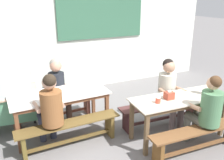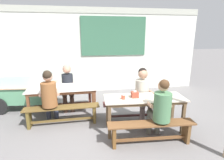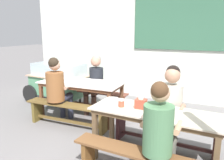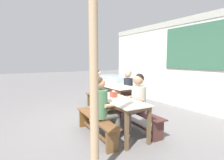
{
  "view_description": "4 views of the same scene",
  "coord_description": "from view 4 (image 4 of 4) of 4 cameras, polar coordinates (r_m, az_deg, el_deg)",
  "views": [
    {
      "loc": [
        -1.89,
        -2.96,
        2.36
      ],
      "look_at": [
        -0.06,
        0.87,
        0.86
      ],
      "focal_mm": 38.82,
      "sensor_mm": 36.0,
      "label": 1
    },
    {
      "loc": [
        -0.51,
        -3.41,
        2.02
      ],
      "look_at": [
        0.13,
        0.54,
        0.98
      ],
      "focal_mm": 28.07,
      "sensor_mm": 36.0,
      "label": 2
    },
    {
      "loc": [
        1.34,
        -2.82,
        1.76
      ],
      "look_at": [
        -0.21,
        0.57,
        0.94
      ],
      "focal_mm": 36.01,
      "sensor_mm": 36.0,
      "label": 3
    },
    {
      "loc": [
        3.93,
        -2.21,
        1.58
      ],
      "look_at": [
        -0.25,
        0.33,
        1.04
      ],
      "focal_mm": 29.26,
      "sensor_mm": 36.0,
      "label": 4
    }
  ],
  "objects": [
    {
      "name": "dining_table_near",
      "position": [
        3.94,
        1.65,
        -7.09
      ],
      "size": [
        1.71,
        0.7,
        0.75
      ],
      "color": "beige",
      "rests_on": "ground_plane"
    },
    {
      "name": "bench_near_front",
      "position": [
        3.83,
        -5.09,
        -13.32
      ],
      "size": [
        1.66,
        0.35,
        0.43
      ],
      "color": "brown",
      "rests_on": "ground_plane"
    },
    {
      "name": "food_cart",
      "position": [
        7.14,
        0.47,
        -1.74
      ],
      "size": [
        1.8,
        0.95,
        0.99
      ],
      "color": "#58966D",
      "rests_on": "ground_plane"
    },
    {
      "name": "backdrop_wall",
      "position": [
        6.42,
        21.25,
        5.44
      ],
      "size": [
        7.36,
        0.23,
        2.92
      ],
      "color": "silver",
      "rests_on": "ground_plane"
    },
    {
      "name": "person_right_near_table",
      "position": [
        4.09,
        7.65,
        -5.78
      ],
      "size": [
        0.43,
        0.55,
        1.28
      ],
      "color": "#6C5C5C",
      "rests_on": "ground_plane"
    },
    {
      "name": "bench_far_front",
      "position": [
        5.76,
        -3.47,
        -6.7
      ],
      "size": [
        1.69,
        0.33,
        0.43
      ],
      "color": "brown",
      "rests_on": "ground_plane"
    },
    {
      "name": "tissue_box",
      "position": [
        4.09,
        0.49,
        -4.5
      ],
      "size": [
        0.14,
        0.12,
        0.15
      ],
      "color": "#A2412E",
      "rests_on": "dining_table_near"
    },
    {
      "name": "condiment_jar",
      "position": [
        4.29,
        -1.94,
        -4.19
      ],
      "size": [
        0.08,
        0.08,
        0.1
      ],
      "color": "#DE4E37",
      "rests_on": "dining_table_near"
    },
    {
      "name": "bench_far_back",
      "position": [
        6.3,
        4.56,
        -5.61
      ],
      "size": [
        1.61,
        0.32,
        0.43
      ],
      "color": "brown",
      "rests_on": "ground_plane"
    },
    {
      "name": "dining_table_far",
      "position": [
        5.94,
        0.74,
        -2.44
      ],
      "size": [
        1.69,
        0.8,
        0.75
      ],
      "color": "silver",
      "rests_on": "ground_plane"
    },
    {
      "name": "person_center_facing",
      "position": [
        6.11,
        4.58,
        -1.89
      ],
      "size": [
        0.43,
        0.56,
        1.25
      ],
      "color": "#4B3329",
      "rests_on": "ground_plane"
    },
    {
      "name": "bench_near_back",
      "position": [
        4.3,
        7.57,
        -11.2
      ],
      "size": [
        1.7,
        0.39,
        0.43
      ],
      "color": "#4A2927",
      "rests_on": "ground_plane"
    },
    {
      "name": "person_near_front",
      "position": [
        3.58,
        -2.93,
        -7.86
      ],
      "size": [
        0.43,
        0.57,
        1.26
      ],
      "color": "#5E5E53",
      "rests_on": "ground_plane"
    },
    {
      "name": "soup_bowl",
      "position": [
        5.99,
        1.34,
        -1.4
      ],
      "size": [
        0.15,
        0.15,
        0.05
      ],
      "primitive_type": "cylinder",
      "color": "silver",
      "rests_on": "dining_table_far"
    },
    {
      "name": "ground_plane",
      "position": [
        4.77,
        -1.9,
        -13.04
      ],
      "size": [
        40.0,
        40.0,
        0.0
      ],
      "primitive_type": "plane",
      "color": "slate"
    },
    {
      "name": "wooden_support_post",
      "position": [
        2.35,
        -5.65,
        -1.82
      ],
      "size": [
        0.12,
        0.12,
        2.5
      ],
      "primitive_type": "cylinder",
      "color": "tan",
      "rests_on": "ground_plane"
    },
    {
      "name": "person_left_back_turned",
      "position": [
        5.93,
        -4.15,
        -1.99
      ],
      "size": [
        0.47,
        0.59,
        1.29
      ],
      "color": "#313649",
      "rests_on": "ground_plane"
    }
  ]
}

